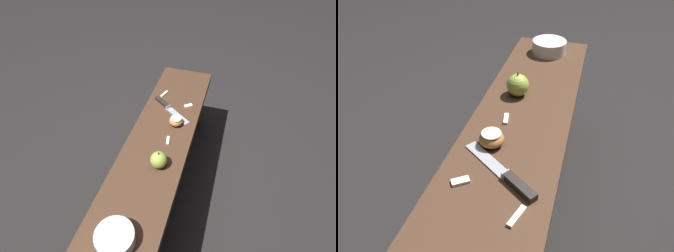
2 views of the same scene
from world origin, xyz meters
TOP-DOWN VIEW (x-y plane):
  - ground_plane at (0.00, 0.00)m, footprint 8.00×8.00m
  - wooden_bench at (0.00, 0.00)m, footprint 1.26×0.30m
  - knife at (-0.25, -0.03)m, footprint 0.17×0.23m
  - apple_whole at (0.14, 0.04)m, footprint 0.08×0.08m
  - apple_cut at (-0.13, 0.05)m, footprint 0.07×0.07m
  - apple_slice_near_knife at (-0.01, 0.04)m, footprint 0.05×0.02m
  - apple_slice_center at (-0.35, -0.08)m, footprint 0.06×0.03m
  - apple_slice_near_bowl at (-0.29, 0.08)m, footprint 0.04×0.05m
  - bowl at (0.50, 0.00)m, footprint 0.14×0.14m

SIDE VIEW (x-z plane):
  - ground_plane at x=0.00m, z-range 0.00..0.00m
  - wooden_bench at x=0.00m, z-range 0.11..0.53m
  - apple_slice_center at x=-0.35m, z-range 0.42..0.43m
  - apple_slice_near_bowl at x=-0.29m, z-range 0.42..0.43m
  - apple_slice_near_knife at x=-0.01m, z-range 0.42..0.43m
  - knife at x=-0.25m, z-range 0.42..0.44m
  - apple_cut at x=-0.13m, z-range 0.42..0.46m
  - bowl at x=0.50m, z-range 0.42..0.47m
  - apple_whole at x=0.14m, z-range 0.41..0.50m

